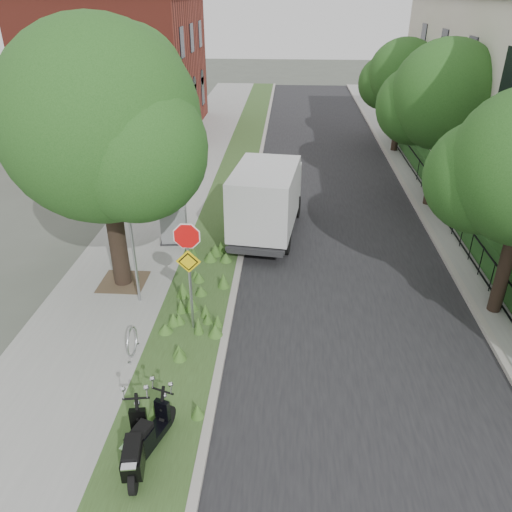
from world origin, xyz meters
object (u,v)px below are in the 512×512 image
at_px(scooter_near, 135,455).
at_px(utility_cabinet, 174,225).
at_px(sign_assembly, 188,256).
at_px(scooter_far, 146,440).
at_px(box_truck, 267,197).

relative_size(scooter_near, utility_cabinet, 1.32).
xyz_separation_m(sign_assembly, scooter_far, (-0.17, -4.18, -1.82)).
bearing_deg(scooter_far, sign_assembly, 87.71).
xyz_separation_m(scooter_far, box_truck, (1.86, 10.36, 1.01)).
xyz_separation_m(scooter_near, utility_cabinet, (-1.30, 9.64, 0.23)).
bearing_deg(scooter_far, utility_cabinet, 98.57).
height_order(scooter_near, scooter_far, scooter_near).
xyz_separation_m(sign_assembly, box_truck, (1.70, 6.18, -0.81)).
height_order(sign_assembly, box_truck, sign_assembly).
height_order(scooter_near, box_truck, box_truck).
bearing_deg(scooter_far, scooter_near, -104.82).
xyz_separation_m(sign_assembly, utility_cabinet, (-1.57, 5.10, -1.56)).
bearing_deg(scooter_far, box_truck, 79.80).
distance_m(sign_assembly, scooter_near, 4.89).
relative_size(scooter_far, box_truck, 0.30).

